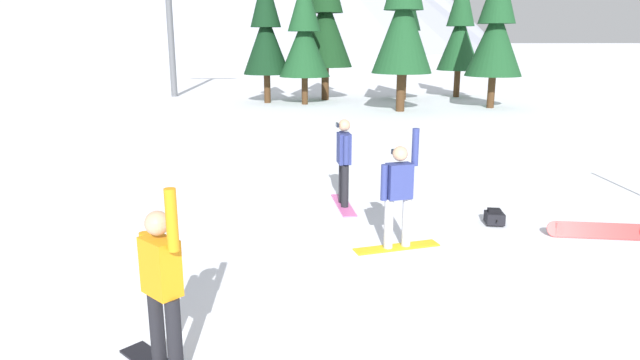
# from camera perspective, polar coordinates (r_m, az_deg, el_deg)

# --- Properties ---
(ground_plane) EXTENTS (800.00, 800.00, 0.00)m
(ground_plane) POSITION_cam_1_polar(r_m,az_deg,el_deg) (6.93, 16.35, -15.20)
(ground_plane) COLOR white
(snowboarder_foreground) EXTENTS (1.25, 1.30, 2.03)m
(snowboarder_foreground) POSITION_cam_1_polar(r_m,az_deg,el_deg) (5.77, -15.89, -10.64)
(snowboarder_foreground) COLOR black
(snowboarder_foreground) RESTS_ON ground_plane
(snowboarder_midground) EXTENTS (1.48, 0.61, 1.97)m
(snowboarder_midground) POSITION_cam_1_polar(r_m,az_deg,el_deg) (9.00, 8.08, -1.37)
(snowboarder_midground) COLOR yellow
(snowboarder_midground) RESTS_ON ground_plane
(snowboarder_background) EXTENTS (0.38, 1.60, 1.79)m
(snowboarder_background) POSITION_cam_1_polar(r_m,az_deg,el_deg) (11.24, 2.46, 1.99)
(snowboarder_background) COLOR pink
(snowboarder_background) RESTS_ON ground_plane
(loose_snowboard_near_left) EXTENTS (1.80, 0.49, 0.27)m
(loose_snowboard_near_left) POSITION_cam_1_polar(r_m,az_deg,el_deg) (10.76, 26.88, -4.63)
(loose_snowboard_near_left) COLOR red
(loose_snowboard_near_left) RESTS_ON ground_plane
(backpack_black) EXTENTS (0.40, 0.55, 0.28)m
(backpack_black) POSITION_cam_1_polar(r_m,az_deg,el_deg) (10.82, 17.47, -3.66)
(backpack_black) COLOR black
(backpack_black) RESTS_ON ground_plane
(pine_tree_broad) EXTENTS (2.99, 2.99, 8.25)m
(pine_tree_broad) POSITION_cam_1_polar(r_m,az_deg,el_deg) (31.42, 0.55, 16.42)
(pine_tree_broad) COLOR #472D19
(pine_tree_broad) RESTS_ON ground_plane
(pine_tree_slender) EXTENTS (2.80, 2.80, 8.09)m
(pine_tree_slender) POSITION_cam_1_polar(r_m,az_deg,el_deg) (26.60, 8.56, 16.45)
(pine_tree_slender) COLOR #472D19
(pine_tree_slender) RESTS_ON ground_plane
(pine_tree_tall) EXTENTS (2.62, 2.62, 6.50)m
(pine_tree_tall) POSITION_cam_1_polar(r_m,az_deg,el_deg) (29.20, -1.61, 14.70)
(pine_tree_tall) COLOR #472D19
(pine_tree_tall) RESTS_ON ground_plane
(pine_tree_short) EXTENTS (2.73, 2.73, 7.10)m
(pine_tree_short) POSITION_cam_1_polar(r_m,az_deg,el_deg) (28.90, 17.63, 14.71)
(pine_tree_short) COLOR #472D19
(pine_tree_short) RESTS_ON ground_plane
(pine_tree_leaning) EXTENTS (2.46, 2.46, 6.88)m
(pine_tree_leaning) POSITION_cam_1_polar(r_m,az_deg,el_deg) (30.02, -5.57, 15.02)
(pine_tree_leaning) COLOR #472D19
(pine_tree_leaning) RESTS_ON ground_plane
(pine_tree_young) EXTENTS (2.46, 2.46, 7.08)m
(pine_tree_young) POSITION_cam_1_polar(r_m,az_deg,el_deg) (33.90, 14.18, 14.76)
(pine_tree_young) COLOR #472D19
(pine_tree_young) RESTS_ON ground_plane
(pine_tree_twin) EXTENTS (2.57, 2.57, 6.61)m
(pine_tree_twin) POSITION_cam_1_polar(r_m,az_deg,el_deg) (31.88, 8.74, 14.62)
(pine_tree_twin) COLOR #472D19
(pine_tree_twin) RESTS_ON ground_plane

